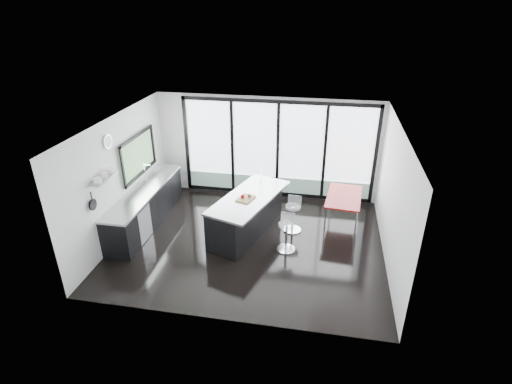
% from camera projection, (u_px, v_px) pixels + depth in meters
% --- Properties ---
extents(floor, '(6.00, 5.00, 0.00)m').
position_uv_depth(floor, '(249.00, 242.00, 9.21)').
color(floor, black).
rests_on(floor, ground).
extents(ceiling, '(6.00, 5.00, 0.00)m').
position_uv_depth(ceiling, '(248.00, 124.00, 7.97)').
color(ceiling, white).
rests_on(ceiling, wall_back).
extents(wall_back, '(6.00, 0.09, 2.80)m').
position_uv_depth(wall_back, '(277.00, 154.00, 10.78)').
color(wall_back, silver).
rests_on(wall_back, ground).
extents(wall_front, '(6.00, 0.00, 2.80)m').
position_uv_depth(wall_front, '(218.00, 253.00, 6.39)').
color(wall_front, silver).
rests_on(wall_front, ground).
extents(wall_left, '(0.26, 5.00, 2.80)m').
position_uv_depth(wall_left, '(125.00, 166.00, 9.24)').
color(wall_left, silver).
rests_on(wall_left, ground).
extents(wall_right, '(0.00, 5.00, 2.80)m').
position_uv_depth(wall_right, '(393.00, 199.00, 8.11)').
color(wall_right, silver).
rests_on(wall_right, ground).
extents(counter_cabinets, '(0.69, 3.24, 1.36)m').
position_uv_depth(counter_cabinets, '(146.00, 206.00, 9.79)').
color(counter_cabinets, black).
rests_on(counter_cabinets, floor).
extents(island, '(1.67, 2.58, 1.27)m').
position_uv_depth(island, '(246.00, 214.00, 9.40)').
color(island, black).
rests_on(island, floor).
extents(bar_stool_near, '(0.45, 0.45, 0.67)m').
position_uv_depth(bar_stool_near, '(286.00, 237.00, 8.79)').
color(bar_stool_near, silver).
rests_on(bar_stool_near, floor).
extents(bar_stool_far, '(0.48, 0.48, 0.68)m').
position_uv_depth(bar_stool_far, '(293.00, 218.00, 9.52)').
color(bar_stool_far, silver).
rests_on(bar_stool_far, floor).
extents(red_table, '(0.94, 1.48, 0.75)m').
position_uv_depth(red_table, '(343.00, 210.00, 9.82)').
color(red_table, maroon).
rests_on(red_table, floor).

